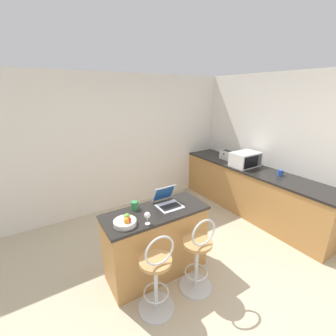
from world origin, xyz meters
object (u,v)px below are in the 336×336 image
at_px(toaster, 227,155).
at_px(mug_blue, 280,173).
at_px(microwave, 245,159).
at_px(laptop, 167,201).
at_px(mug_green, 135,205).
at_px(wine_glass_tall, 147,216).
at_px(fruit_bowl, 125,222).
at_px(bar_stool_far, 198,256).
at_px(bar_stool_near, 157,276).

height_order(toaster, mug_blue, toaster).
xyz_separation_m(microwave, toaster, (0.04, 0.52, -0.04)).
relative_size(laptop, mug_green, 3.23).
relative_size(wine_glass_tall, fruit_bowl, 0.58).
distance_m(mug_green, wine_glass_tall, 0.38).
bearing_deg(wine_glass_tall, laptop, 32.17).
bearing_deg(bar_stool_far, wine_glass_tall, 148.80).
xyz_separation_m(bar_stool_far, microwave, (2.02, 1.09, 0.58)).
bearing_deg(wine_glass_tall, microwave, 17.63).
xyz_separation_m(laptop, mug_blue, (2.20, -0.14, -0.01)).
distance_m(toaster, mug_blue, 1.19).
distance_m(bar_stool_far, toaster, 2.67).
xyz_separation_m(mug_green, fruit_bowl, (-0.23, -0.26, -0.01)).
bearing_deg(toaster, mug_green, -159.62).
bearing_deg(fruit_bowl, mug_blue, 0.32).
xyz_separation_m(bar_stool_near, mug_blue, (2.67, 0.42, 0.49)).
xyz_separation_m(bar_stool_far, laptop, (-0.07, 0.56, 0.50)).
height_order(bar_stool_far, mug_blue, mug_blue).
height_order(microwave, fruit_bowl, microwave).
bearing_deg(fruit_bowl, laptop, 13.71).
distance_m(bar_stool_far, wine_glass_tall, 0.79).
bearing_deg(microwave, bar_stool_near, -156.95).
height_order(mug_green, fruit_bowl, fruit_bowl).
height_order(laptop, toaster, laptop).
bearing_deg(mug_blue, fruit_bowl, -179.68).
xyz_separation_m(bar_stool_near, toaster, (2.61, 1.61, 0.54)).
distance_m(bar_stool_near, wine_glass_tall, 0.62).
bearing_deg(microwave, toaster, 85.60).
bearing_deg(wine_glass_tall, fruit_bowl, 152.85).
relative_size(mug_green, mug_blue, 0.96).
distance_m(bar_stool_far, laptop, 0.75).
xyz_separation_m(toaster, mug_blue, (0.06, -1.19, -0.04)).
bearing_deg(bar_stool_far, mug_green, 125.28).
relative_size(bar_stool_far, mug_blue, 9.35).
distance_m(toaster, wine_glass_tall, 2.87).
height_order(mug_green, wine_glass_tall, wine_glass_tall).
bearing_deg(mug_green, wine_glass_tall, -92.32).
xyz_separation_m(laptop, microwave, (2.09, 0.54, 0.08)).
bearing_deg(fruit_bowl, mug_green, 49.60).
relative_size(toaster, mug_blue, 2.56).
bearing_deg(bar_stool_far, toaster, 38.00).
bearing_deg(mug_green, bar_stool_far, -54.72).
relative_size(toaster, fruit_bowl, 1.09).
bearing_deg(mug_blue, toaster, 93.01).
bearing_deg(microwave, bar_stool_far, -151.59).
bearing_deg(laptop, wine_glass_tall, -147.83).
relative_size(bar_stool_far, fruit_bowl, 3.98).
xyz_separation_m(bar_stool_near, microwave, (2.57, 1.09, 0.58)).
xyz_separation_m(bar_stool_near, fruit_bowl, (-0.15, 0.40, 0.48)).
bearing_deg(fruit_bowl, toaster, 23.62).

